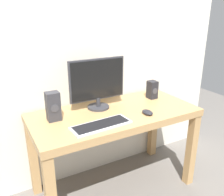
% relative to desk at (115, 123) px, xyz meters
% --- Properties ---
extents(ground_plane, '(6.00, 6.00, 0.00)m').
position_rel_desk_xyz_m(ground_plane, '(0.00, 0.00, -0.64)').
color(ground_plane, slate).
extents(wall_back, '(2.72, 0.04, 3.00)m').
position_rel_desk_xyz_m(wall_back, '(0.00, 0.36, 0.86)').
color(wall_back, silver).
rests_on(wall_back, ground_plane).
extents(desk, '(1.34, 0.63, 0.74)m').
position_rel_desk_xyz_m(desk, '(0.00, 0.00, 0.00)').
color(desk, tan).
rests_on(desk, ground_plane).
extents(monitor, '(0.48, 0.18, 0.41)m').
position_rel_desk_xyz_m(monitor, '(-0.08, 0.14, 0.32)').
color(monitor, '#333338').
rests_on(monitor, desk).
extents(keyboard_primary, '(0.44, 0.18, 0.02)m').
position_rel_desk_xyz_m(keyboard_primary, '(-0.21, -0.18, 0.11)').
color(keyboard_primary, silver).
rests_on(keyboard_primary, desk).
extents(mouse, '(0.07, 0.11, 0.03)m').
position_rel_desk_xyz_m(mouse, '(0.20, -0.17, 0.12)').
color(mouse, '#232328').
rests_on(mouse, desk).
extents(speaker_right, '(0.08, 0.09, 0.16)m').
position_rel_desk_xyz_m(speaker_right, '(0.46, 0.11, 0.19)').
color(speaker_right, '#232328').
rests_on(speaker_right, desk).
extents(speaker_left, '(0.10, 0.09, 0.22)m').
position_rel_desk_xyz_m(speaker_left, '(-0.47, 0.08, 0.21)').
color(speaker_left, '#333338').
rests_on(speaker_left, desk).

